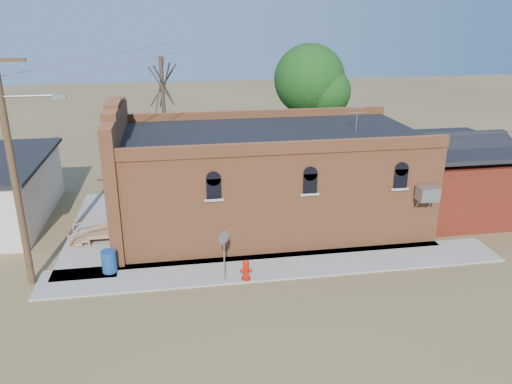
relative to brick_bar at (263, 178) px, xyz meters
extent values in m
plane|color=brown|center=(-1.64, -5.49, -2.34)|extent=(120.00, 120.00, 0.00)
cube|color=#9E9991|center=(-0.14, -4.59, -2.30)|extent=(19.00, 2.20, 0.08)
cube|color=#9E9991|center=(-7.94, 0.51, -2.30)|extent=(2.60, 10.00, 0.08)
cube|color=#B76538|center=(0.36, 0.01, -0.09)|extent=(14.00, 7.00, 4.50)
cube|color=black|center=(0.36, 0.01, 2.21)|extent=(13.80, 6.80, 0.12)
cube|color=#B76538|center=(-6.64, 0.01, 0.56)|extent=(0.50, 7.40, 5.80)
cube|color=navy|center=(-6.94, -1.19, 1.66)|extent=(0.08, 1.10, 1.56)
cube|color=#97979C|center=(6.46, -3.94, 0.26)|extent=(0.85, 0.65, 0.60)
cube|color=#5F2310|center=(9.86, 0.01, -0.74)|extent=(5.00, 6.00, 3.20)
cylinder|color=#452F1B|center=(-9.84, -4.29, 2.16)|extent=(0.26, 0.26, 9.00)
cylinder|color=#97979C|center=(-8.94, -4.29, 4.86)|extent=(1.80, 0.08, 0.08)
cube|color=#97979C|center=(-7.94, -4.29, 4.81)|extent=(0.45, 0.22, 0.14)
cylinder|color=#4E3B2C|center=(-4.64, 7.51, 1.41)|extent=(0.24, 0.24, 7.50)
cylinder|color=#4E3B2C|center=(4.36, 8.01, 0.81)|extent=(0.28, 0.28, 6.30)
sphere|color=#154213|center=(4.36, 8.01, 3.61)|extent=(4.40, 4.40, 4.40)
cylinder|color=red|center=(-1.64, -5.49, -2.23)|extent=(0.48, 0.48, 0.07)
cylinder|color=red|center=(-1.64, -5.49, -1.88)|extent=(0.33, 0.33, 0.63)
sphere|color=red|center=(-1.64, -5.49, -1.55)|extent=(0.25, 0.25, 0.25)
cylinder|color=red|center=(-1.64, -5.65, -1.87)|extent=(0.16, 0.17, 0.11)
cylinder|color=red|center=(-1.80, -5.49, -1.87)|extent=(0.17, 0.16, 0.11)
cylinder|color=red|center=(-1.48, -5.49, -1.87)|extent=(0.17, 0.16, 0.11)
cylinder|color=#97979C|center=(-2.47, -5.49, -1.28)|extent=(0.07, 0.07, 1.96)
cylinder|color=#97979C|center=(-2.47, -5.51, -0.39)|extent=(0.44, 0.43, 0.59)
cylinder|color=red|center=(-2.47, -5.48, -0.39)|extent=(0.44, 0.43, 0.59)
cylinder|color=navy|center=(-6.94, -3.99, -1.80)|extent=(0.64, 0.64, 0.91)
camera|label=1|loc=(-4.06, -22.46, 7.57)|focal=35.00mm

